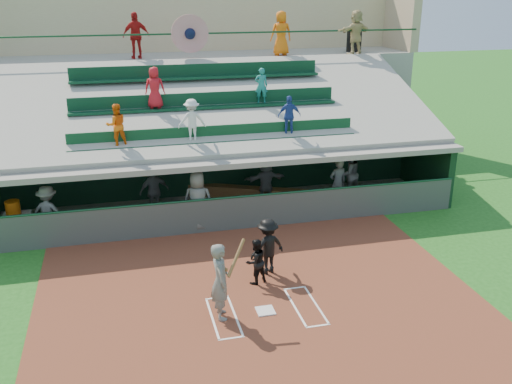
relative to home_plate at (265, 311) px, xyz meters
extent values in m
plane|color=#1D5818|center=(0.00, 0.00, -0.04)|extent=(100.00, 100.00, 0.00)
cube|color=#612C1B|center=(0.00, 0.50, -0.03)|extent=(11.00, 9.00, 0.02)
cube|color=white|center=(0.00, 0.00, 0.00)|extent=(0.43, 0.43, 0.03)
cube|color=white|center=(-0.75, 0.00, -0.01)|extent=(0.05, 1.80, 0.01)
cube|color=white|center=(0.75, 0.00, -0.01)|extent=(0.05, 1.80, 0.01)
cube|color=white|center=(-1.30, 0.00, -0.01)|extent=(0.05, 1.80, 0.01)
cube|color=white|center=(1.30, 0.00, -0.01)|extent=(0.05, 1.80, 0.01)
cube|color=white|center=(-1.02, 0.90, -0.01)|extent=(0.60, 0.05, 0.01)
cube|color=white|center=(1.02, 0.90, -0.01)|extent=(0.60, 0.05, 0.01)
cube|color=silver|center=(-1.02, -0.90, -0.01)|extent=(0.60, 0.05, 0.01)
cube|color=white|center=(1.02, -0.90, -0.01)|extent=(0.60, 0.05, 0.01)
cube|color=gray|center=(0.00, 6.75, -0.02)|extent=(16.00, 3.50, 0.04)
cube|color=gray|center=(0.00, 13.50, 2.26)|extent=(20.00, 3.00, 4.60)
cube|color=#4A4E49|center=(0.00, 5.00, 0.52)|extent=(16.00, 0.06, 1.10)
cylinder|color=#164529|center=(0.00, 5.00, 1.09)|extent=(16.00, 0.08, 0.08)
cube|color=black|center=(0.00, 8.50, 1.07)|extent=(16.00, 0.25, 2.20)
cube|color=black|center=(8.00, 6.75, 1.07)|extent=(0.25, 3.50, 2.20)
cube|color=gray|center=(0.00, 6.75, 2.17)|extent=(16.40, 3.90, 0.18)
cube|color=gray|center=(0.00, 10.25, 1.12)|extent=(16.40, 3.50, 2.30)
cube|color=gray|center=(0.00, 11.90, 2.26)|extent=(16.40, 0.30, 4.60)
cube|color=gray|center=(0.00, 8.60, 3.42)|extent=(16.40, 6.51, 2.37)
cube|color=#0B331F|center=(0.00, 6.20, 2.62)|extent=(9.40, 0.42, 0.08)
cube|color=#0D3C20|center=(0.00, 6.40, 2.88)|extent=(9.40, 0.06, 0.45)
cube|color=#0C351F|center=(0.00, 8.10, 3.37)|extent=(9.40, 0.42, 0.08)
cube|color=#0B331F|center=(0.00, 8.30, 3.62)|extent=(9.40, 0.06, 0.45)
cube|color=#0C3620|center=(0.00, 10.00, 4.12)|extent=(9.40, 0.42, 0.08)
cube|color=#0B331E|center=(0.00, 10.20, 4.38)|extent=(9.40, 0.06, 0.45)
imported|color=orange|center=(-3.14, 6.30, 3.32)|extent=(0.73, 0.61, 1.33)
imported|color=silver|center=(-0.79, 6.30, 3.34)|extent=(0.88, 0.51, 1.37)
imported|color=#243F91|center=(2.47, 6.30, 3.32)|extent=(0.80, 0.40, 1.33)
imported|color=red|center=(-1.77, 8.20, 4.11)|extent=(0.76, 0.57, 1.41)
imported|color=#1B7D75|center=(1.99, 8.20, 4.03)|extent=(0.50, 0.37, 1.25)
cylinder|color=#133B1F|center=(0.00, 12.00, 5.56)|extent=(20.00, 0.07, 0.07)
cylinder|color=#B41920|center=(0.00, 11.98, 5.56)|extent=(1.50, 0.06, 1.50)
sphere|color=black|center=(0.00, 11.95, 5.56)|extent=(0.44, 0.44, 0.44)
cube|color=tan|center=(0.00, 15.00, 6.16)|extent=(20.00, 0.40, 3.20)
cube|color=tan|center=(10.00, 13.50, 6.16)|extent=(0.40, 3.00, 3.20)
imported|color=#5B5E59|center=(-1.08, 0.05, 0.93)|extent=(0.47, 0.70, 1.89)
cylinder|color=brown|center=(-0.73, -0.10, 1.57)|extent=(0.56, 0.54, 0.75)
sphere|color=olive|center=(-0.95, 0.05, 1.22)|extent=(0.10, 0.10, 0.10)
imported|color=black|center=(0.11, 1.44, 0.61)|extent=(0.74, 0.67, 1.24)
imported|color=black|center=(0.56, 1.92, 0.77)|extent=(1.14, 0.86, 1.57)
cube|color=olive|center=(0.25, 8.14, 0.21)|extent=(12.86, 6.29, 0.42)
cube|color=white|center=(-6.38, 6.09, 0.37)|extent=(0.85, 0.65, 0.73)
cylinder|color=#D7600C|center=(-6.46, 6.08, 0.95)|extent=(0.44, 0.44, 0.44)
imported|color=#5C5F5A|center=(-5.39, 5.73, 0.85)|extent=(1.24, 0.96, 1.69)
imported|color=#545652|center=(-2.09, 6.79, 0.87)|extent=(1.08, 0.64, 1.72)
imported|color=#555853|center=(-0.83, 5.25, 0.97)|extent=(1.07, 0.83, 1.94)
imported|color=#5F625D|center=(1.87, 7.07, 0.82)|extent=(1.54, 0.57, 1.64)
imported|color=#535651|center=(4.20, 6.01, 0.89)|extent=(0.70, 0.52, 1.77)
imported|color=#61635E|center=(4.93, 6.77, 0.94)|extent=(1.07, 0.94, 1.86)
cylinder|color=black|center=(7.50, 12.94, 5.06)|extent=(0.67, 0.67, 1.00)
imported|color=#A81413|center=(-2.09, 12.64, 5.48)|extent=(1.13, 0.62, 1.83)
imported|color=orange|center=(3.91, 12.34, 5.48)|extent=(0.91, 0.61, 1.83)
imported|color=tan|center=(7.15, 12.01, 5.49)|extent=(1.80, 1.10, 1.85)
camera|label=1|loc=(-3.09, -11.55, 7.43)|focal=40.00mm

